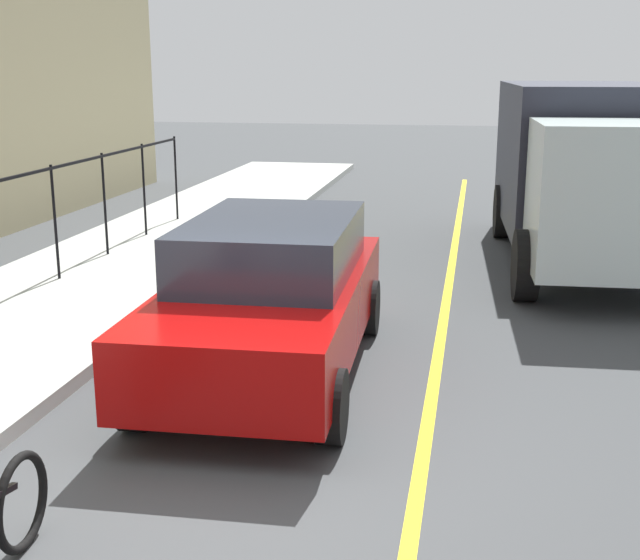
% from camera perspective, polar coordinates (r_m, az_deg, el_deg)
% --- Properties ---
extents(ground_plane, '(80.00, 80.00, 0.00)m').
position_cam_1_polar(ground_plane, '(6.71, -7.60, -13.03)').
color(ground_plane, '#3D4042').
extents(lane_line_centre, '(36.00, 0.12, 0.01)m').
position_cam_1_polar(lane_line_centre, '(6.43, 6.53, -14.24)').
color(lane_line_centre, yellow).
rests_on(lane_line_centre, ground).
extents(parked_sedan_rear, '(4.45, 2.02, 1.58)m').
position_cam_1_polar(parked_sedan_rear, '(8.51, -3.36, -1.00)').
color(parked_sedan_rear, '#920706').
rests_on(parked_sedan_rear, ground).
extents(box_truck_background, '(6.81, 2.77, 2.78)m').
position_cam_1_polar(box_truck_background, '(14.00, 17.58, 7.40)').
color(box_truck_background, '#262834').
rests_on(box_truck_background, ground).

